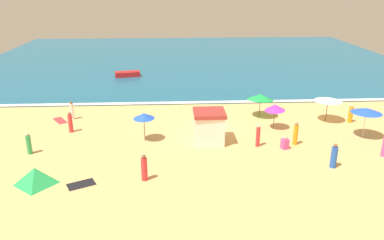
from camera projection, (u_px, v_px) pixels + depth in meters
The scene contains 22 objects.
ground_plane at pixel (210, 127), 30.33m from camera, with size 60.00×60.00×0.00m, color #E5B26B.
ocean_water at pixel (192, 59), 56.57m from camera, with size 60.00×44.00×0.10m, color #196084.
wave_breaker_foam at pixel (204, 102), 36.21m from camera, with size 57.00×0.70×0.01m, color white.
lifeguard_cabana at pixel (209, 126), 27.16m from camera, with size 2.23×2.24×2.34m.
beach_umbrella_0 at pixel (328, 99), 30.97m from camera, with size 2.67×2.67×2.07m.
beach_umbrella_1 at pixel (275, 107), 29.39m from camera, with size 2.00×1.98×2.07m.
beach_umbrella_2 at pixel (260, 97), 32.07m from camera, with size 3.04×3.06×2.13m.
beach_umbrella_3 at pixel (367, 111), 27.65m from camera, with size 2.99×2.99×2.31m.
beach_umbrella_4 at pixel (144, 116), 27.11m from camera, with size 2.11×2.11×2.15m.
beach_tent at pixel (36, 176), 21.65m from camera, with size 2.06×2.05×1.04m.
beachgoer_0 at pixel (258, 136), 26.56m from camera, with size 0.36×0.36×1.65m.
beachgoer_1 at pixel (285, 143), 26.29m from camera, with size 0.55×0.55×0.97m.
beachgoer_2 at pixel (351, 114), 31.11m from camera, with size 0.51×0.51×1.55m.
beachgoer_3 at pixel (72, 111), 31.82m from camera, with size 0.35×0.35×1.58m.
beachgoer_4 at pixel (70, 123), 29.10m from camera, with size 0.46×0.46×1.63m.
beachgoer_5 at pixel (296, 134), 26.83m from camera, with size 0.43×0.43×1.67m.
beachgoer_8 at pixel (334, 157), 23.55m from camera, with size 0.49×0.49×1.60m.
beachgoer_9 at pixel (144, 168), 22.02m from camera, with size 0.48×0.48×1.63m.
beachgoer_10 at pixel (29, 144), 25.43m from camera, with size 0.46×0.46×1.54m.
beach_towel_0 at pixel (81, 184), 21.77m from camera, with size 1.78×1.51×0.01m.
beach_towel_1 at pixel (60, 120), 31.74m from camera, with size 1.58×1.88×0.01m.
small_boat_0 at pixel (128, 74), 45.89m from camera, with size 3.11×1.74×0.59m.
Camera 1 is at (-2.94, -28.17, 10.97)m, focal length 35.54 mm.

